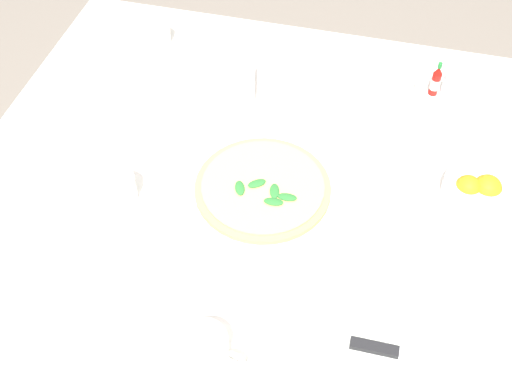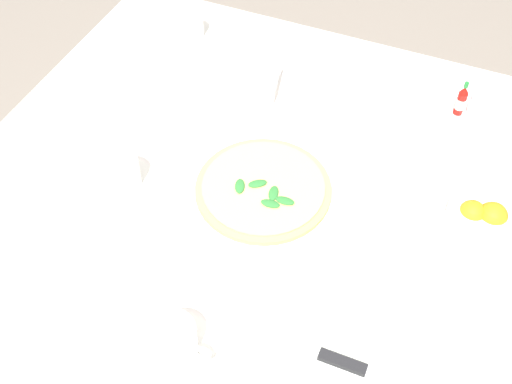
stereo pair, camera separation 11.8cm
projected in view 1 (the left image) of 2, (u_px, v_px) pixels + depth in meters
name	position (u px, v px, depth m)	size (l,w,h in m)	color
ground_plane	(251.00, 369.00, 1.74)	(8.00, 8.00, 0.00)	slate
dining_table	(250.00, 241.00, 1.29)	(1.14, 1.14, 0.72)	white
pizza_plate	(263.00, 192.00, 1.19)	(0.34, 0.34, 0.02)	white
pizza	(263.00, 188.00, 1.18)	(0.26, 0.26, 0.02)	#DBAD60
coffee_cup_near_left	(116.00, 190.00, 1.17)	(0.13, 0.13, 0.07)	white
coffee_cup_far_left	(154.00, 34.00, 1.48)	(0.13, 0.13, 0.07)	white
coffee_cup_far_right	(205.00, 350.00, 0.96)	(0.13, 0.13, 0.06)	white
napkin_folded	(404.00, 359.00, 0.98)	(0.23, 0.16, 0.02)	white
dinner_knife	(407.00, 355.00, 0.96)	(0.20, 0.02, 0.01)	silver
citrus_bowl	(482.00, 192.00, 1.17)	(0.15, 0.15, 0.06)	white
hot_sauce_bottle	(436.00, 81.00, 1.37)	(0.02, 0.02, 0.08)	#B7140F
salt_shaker	(448.00, 84.00, 1.38)	(0.03, 0.03, 0.06)	white
pepper_shaker	(421.00, 85.00, 1.37)	(0.03, 0.03, 0.06)	white
menu_card	(254.00, 81.00, 1.37)	(0.03, 0.09, 0.06)	white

